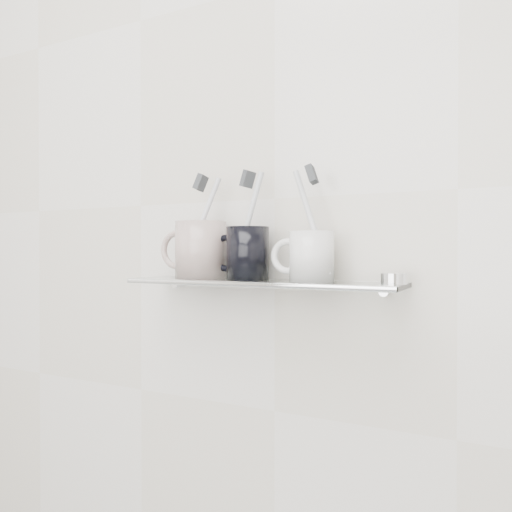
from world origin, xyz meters
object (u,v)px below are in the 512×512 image
Objects in this scene: mug_right at (312,256)px; shelf_glass at (260,283)px; mug_center at (248,253)px; mug_left at (201,250)px.

shelf_glass is at bearing -168.85° from mug_right.
shelf_glass is 5.87× the size of mug_right.
mug_left is at bearing 164.25° from mug_center.
mug_left reaches higher than mug_right.
shelf_glass is 4.65× the size of mug_left.
shelf_glass is 5.25× the size of mug_center.
mug_left is at bearing 177.76° from shelf_glass.
shelf_glass is at bearing -26.36° from mug_center.
shelf_glass is 0.11m from mug_right.
mug_center is 1.12× the size of mug_right.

